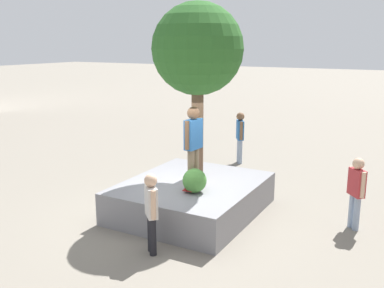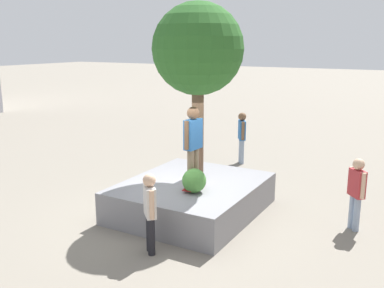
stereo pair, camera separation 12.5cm
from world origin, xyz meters
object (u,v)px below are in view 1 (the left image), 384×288
Objects in this scene: planter_ledge at (192,197)px; pedestrian_crossing at (240,134)px; plaza_tree at (198,50)px; skateboarder at (193,141)px; skateboard at (193,186)px; passerby_with_bag at (356,188)px; bystander_watching at (151,208)px.

pedestrian_crossing is (-4.49, -0.70, 0.60)m from planter_ledge.
skateboarder is (0.86, 0.36, -1.87)m from plaza_tree.
planter_ledge is 2.01× the size of pedestrian_crossing.
passerby_with_bag reaches higher than skateboard.
skateboarder is at bearing 32.83° from planter_ledge.
passerby_with_bag is 4.30m from bystander_watching.
pedestrian_crossing is (-4.85, -0.93, 0.18)m from skateboard.
bystander_watching is at bearing 9.72° from plaza_tree.
passerby_with_bag is 0.93× the size of pedestrian_crossing.
planter_ledge is 3.35m from plaza_tree.
plaza_tree reaches higher than bystander_watching.
skateboarder reaches higher than bystander_watching.
skateboard is at bearing 32.83° from planter_ledge.
passerby_with_bag is at bearing 103.93° from planter_ledge.
planter_ledge is at bearing -147.17° from skateboard.
pedestrian_crossing reaches higher than passerby_with_bag.
passerby_with_bag is (-0.35, 3.56, -2.78)m from plaza_tree.
skateboard is 0.53× the size of bystander_watching.
planter_ledge is 0.83× the size of plaza_tree.
skateboard is 1.77m from bystander_watching.
planter_ledge is 3.57m from passerby_with_bag.
passerby_with_bag is at bearing 110.68° from skateboarder.
pedestrian_crossing reaches higher than bystander_watching.
plaza_tree is at bearing -157.17° from skateboarder.
skateboard is at bearing -69.32° from passerby_with_bag.
pedestrian_crossing is at bearing -171.09° from planter_ledge.
pedestrian_crossing is (-3.64, -4.13, 0.07)m from passerby_with_bag.
skateboarder reaches higher than pedestrian_crossing.
pedestrian_crossing is at bearing -131.38° from passerby_with_bag.
planter_ledge is at bearing 8.91° from pedestrian_crossing.
plaza_tree is at bearing -84.39° from passerby_with_bag.
passerby_with_bag reaches higher than planter_ledge.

